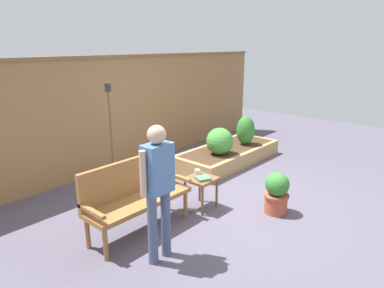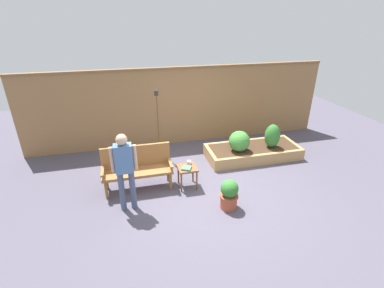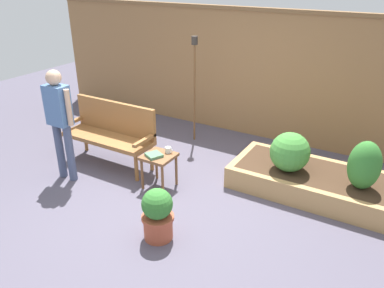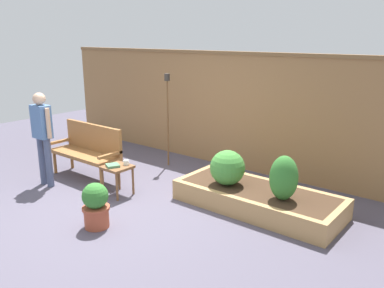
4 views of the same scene
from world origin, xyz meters
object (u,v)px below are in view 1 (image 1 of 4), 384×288
person_by_bench (158,182)px  side_table (201,183)px  potted_boxwood (277,192)px  shrub_near_bench (220,141)px  garden_bench (134,191)px  cup_on_table (197,172)px  tiki_torch (110,118)px  shrub_far_corner (246,130)px  book_on_table (203,178)px

person_by_bench → side_table: bearing=20.0°
potted_boxwood → shrub_near_bench: (0.90, 1.71, 0.25)m
garden_bench → shrub_near_bench: garden_bench is taller
cup_on_table → person_by_bench: bearing=-156.2°
cup_on_table → person_by_bench: person_by_bench is taller
cup_on_table → tiki_torch: (-0.45, 1.48, 0.68)m
cup_on_table → shrub_far_corner: size_ratio=0.19×
book_on_table → tiki_torch: bearing=127.9°
side_table → tiki_torch: 1.84m
side_table → shrub_near_bench: (1.51, 0.81, 0.16)m
shrub_near_bench → person_by_bench: 3.07m
garden_bench → person_by_bench: size_ratio=0.92×
garden_bench → tiki_torch: tiki_torch is taller
book_on_table → shrub_near_bench: shrub_near_bench is taller
garden_bench → person_by_bench: (-0.23, -0.71, 0.39)m
garden_bench → shrub_near_bench: bearing=12.4°
cup_on_table → potted_boxwood: potted_boxwood is taller
shrub_near_bench → person_by_bench: bearing=-155.5°
person_by_bench → book_on_table: bearing=17.8°
shrub_near_bench → shrub_far_corner: (0.90, 0.00, 0.05)m
garden_bench → tiki_torch: size_ratio=0.82×
potted_boxwood → garden_bench: bearing=145.0°
garden_bench → book_on_table: 1.05m
garden_bench → cup_on_table: garden_bench is taller
tiki_torch → potted_boxwood: bearing=-68.4°
potted_boxwood → tiki_torch: 2.84m
book_on_table → shrub_far_corner: 2.59m
cup_on_table → tiki_torch: size_ratio=0.07×
shrub_near_bench → side_table: bearing=-151.9°
shrub_far_corner → shrub_near_bench: bearing=180.0°
book_on_table → person_by_bench: person_by_bench is taller
side_table → cup_on_table: cup_on_table is taller
shrub_near_bench → person_by_bench: size_ratio=0.33×
shrub_far_corner → potted_boxwood: bearing=-136.5°
book_on_table → potted_boxwood: (0.64, -0.84, -0.19)m
shrub_near_bench → garden_bench: bearing=-167.6°
cup_on_table → book_on_table: cup_on_table is taller
book_on_table → shrub_far_corner: size_ratio=0.31×
book_on_table → tiki_torch: tiki_torch is taller
shrub_far_corner → person_by_bench: (-3.67, -1.27, 0.33)m
cup_on_table → person_by_bench: size_ratio=0.07×
potted_boxwood → tiki_torch: tiki_torch is taller
side_table → potted_boxwood: (0.61, -0.90, -0.08)m
side_table → shrub_near_bench: size_ratio=0.92×
side_table → shrub_far_corner: shrub_far_corner is taller
garden_bench → person_by_bench: 0.84m
book_on_table → shrub_far_corner: (2.44, 0.87, 0.11)m
cup_on_table → potted_boxwood: (0.54, -1.03, -0.21)m
garden_bench → shrub_far_corner: size_ratio=2.35×
book_on_table → potted_boxwood: 1.07m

